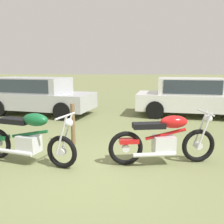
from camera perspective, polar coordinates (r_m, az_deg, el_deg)
The scene contains 6 objects.
ground_plane at distance 4.65m, azimuth -3.94°, elevation -12.70°, with size 120.00×120.00×0.00m, color olive.
motorcycle_green at distance 4.93m, azimuth -18.88°, elevation -5.82°, with size 2.04×0.89×1.02m.
motorcycle_red at distance 4.75m, azimuth 12.09°, elevation -6.26°, with size 2.06×0.76×1.02m.
car_silver at distance 10.03m, azimuth -17.26°, elevation 4.27°, with size 4.32×2.56×1.43m.
car_white at distance 9.67m, azimuth 18.17°, elevation 3.80°, with size 4.41×2.35×1.43m.
fence_post_wooden at distance 5.87m, azimuth -9.12°, elevation -2.81°, with size 0.10×0.10×0.99m, color brown.
Camera 1 is at (0.59, -4.24, 1.82)m, focal length 39.15 mm.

